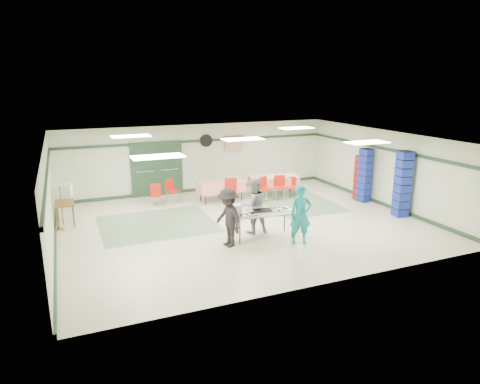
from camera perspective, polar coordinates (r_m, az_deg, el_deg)
name	(u,v)px	position (r m, az deg, el deg)	size (l,w,h in m)	color
floor	(243,224)	(13.56, 0.34, -4.23)	(11.00, 11.00, 0.00)	beige
ceiling	(243,138)	(12.94, 0.36, 7.15)	(11.00, 11.00, 0.00)	white
wall_back	(199,158)	(17.33, -5.50, 4.52)	(11.00, 11.00, 0.00)	#B4BEA2
wall_front	(325,227)	(9.37, 11.21, -4.62)	(11.00, 11.00, 0.00)	#B4BEA2
wall_left	(49,201)	(12.20, -24.17, -1.11)	(9.00, 9.00, 0.00)	#B4BEA2
wall_right	(384,168)	(16.10, 18.70, 3.02)	(9.00, 9.00, 0.00)	#B4BEA2
trim_back	(199,141)	(17.19, -5.52, 6.80)	(11.00, 0.06, 0.10)	#1E3825
baseboard_back	(200,189)	(17.57, -5.36, 0.37)	(11.00, 0.06, 0.12)	#1E3825
trim_left	(47,175)	(12.04, -24.37, 2.11)	(9.00, 0.06, 0.10)	#1E3825
baseboard_left	(55,247)	(12.59, -23.41, -6.76)	(9.00, 0.06, 0.12)	#1E3825
trim_right	(385,149)	(15.96, 18.83, 5.47)	(9.00, 0.06, 0.10)	#1E3825
baseboard_right	(381,203)	(16.38, 18.25, -1.41)	(9.00, 0.06, 0.12)	#1E3825
green_patch_a	(157,224)	(13.77, -10.96, -4.19)	(3.50, 3.00, 0.01)	gray
green_patch_b	(296,202)	(16.05, 7.47, -1.31)	(2.50, 3.50, 0.01)	gray
double_door_left	(145,170)	(16.82, -12.59, 2.88)	(0.90, 0.06, 2.10)	gray
double_door_right	(169,168)	(17.01, -9.44, 3.17)	(0.90, 0.06, 2.10)	gray
door_frame	(157,169)	(16.89, -11.01, 3.01)	(2.00, 0.03, 2.15)	#1E3825
wall_fan	(206,141)	(17.25, -4.54, 6.85)	(0.50, 0.50, 0.10)	black
scroll_banner	(234,144)	(17.69, -0.81, 6.44)	(0.80, 0.02, 0.60)	tan
serving_table	(263,214)	(12.20, 3.12, -2.91)	(1.88, 0.92, 0.76)	#A8A8A3
sheet_tray_right	(281,210)	(12.42, 5.45, -2.36)	(0.55, 0.42, 0.02)	silver
sheet_tray_mid	(260,212)	(12.21, 2.62, -2.61)	(0.61, 0.47, 0.02)	silver
sheet_tray_left	(247,216)	(11.82, 1.00, -3.18)	(0.54, 0.41, 0.02)	silver
baking_pan	(263,211)	(12.17, 3.06, -2.53)	(0.48, 0.30, 0.08)	black
foam_box_stack	(237,210)	(11.85, -0.35, -2.43)	(0.22, 0.20, 0.30)	white
volunteer_teal	(301,215)	(11.84, 8.09, -3.02)	(0.60, 0.40, 1.66)	teal
volunteer_grey	(254,205)	(12.57, 1.89, -1.80)	(0.81, 0.63, 1.67)	gray
volunteer_dark	(228,218)	(11.54, -1.58, -3.45)	(1.04, 0.60, 1.62)	black
dining_table_a	(274,181)	(16.81, 4.50, 1.51)	(2.00, 1.15, 0.77)	red
dining_table_b	(221,186)	(15.95, -2.55, 0.81)	(1.75, 0.81, 0.77)	red
chair_a	(280,185)	(16.32, 5.32, 0.99)	(0.53, 0.53, 0.89)	red
chair_b	(265,186)	(16.03, 3.30, 0.80)	(0.55, 0.55, 0.90)	red
chair_c	(292,185)	(16.56, 6.89, 0.94)	(0.47, 0.47, 0.79)	red
chair_d	(231,189)	(15.50, -1.23, 0.44)	(0.57, 0.57, 0.94)	red
chair_loose_a	(172,189)	(15.91, -9.11, 0.45)	(0.55, 0.55, 0.87)	red
chair_loose_b	(156,193)	(15.61, -11.18, -0.07)	(0.43, 0.44, 0.81)	red
crate_stack_blue_a	(365,175)	(16.40, 16.30, 2.15)	(0.38, 0.38, 2.00)	#1A2B9D
crate_stack_red	(360,178)	(16.61, 15.75, 1.79)	(0.37, 0.37, 1.68)	maroon
crate_stack_blue_b	(403,184)	(14.98, 20.87, 1.00)	(0.42, 0.42, 2.20)	#1A2B9D
printer_table	(64,205)	(14.31, -22.37, -1.67)	(0.58, 0.89, 0.74)	brown
office_printer	(63,191)	(14.83, -22.53, 0.13)	(0.53, 0.46, 0.42)	silver
broom	(62,207)	(13.95, -22.69, -1.88)	(0.03, 0.03, 1.34)	brown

